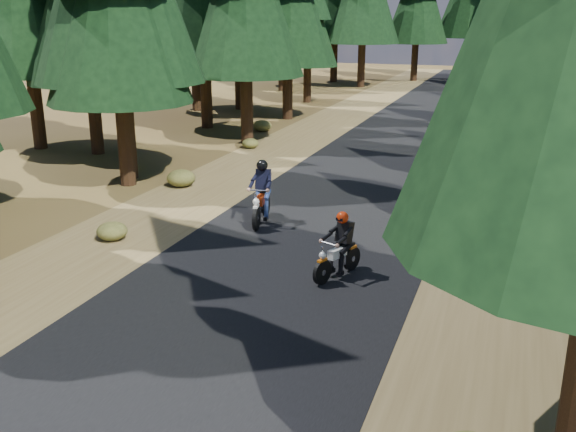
# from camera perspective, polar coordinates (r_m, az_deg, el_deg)

# --- Properties ---
(ground) EXTENTS (120.00, 120.00, 0.00)m
(ground) POSITION_cam_1_polar(r_m,az_deg,el_deg) (13.22, -2.23, -6.41)
(ground) COLOR #443018
(ground) RESTS_ON ground
(road) EXTENTS (6.00, 100.00, 0.01)m
(road) POSITION_cam_1_polar(r_m,az_deg,el_deg) (17.65, 3.87, -0.15)
(road) COLOR black
(road) RESTS_ON ground
(shoulder_l) EXTENTS (3.20, 100.00, 0.01)m
(shoulder_l) POSITION_cam_1_polar(r_m,az_deg,el_deg) (19.36, -9.32, 1.26)
(shoulder_l) COLOR brown
(shoulder_l) RESTS_ON ground
(shoulder_r) EXTENTS (3.20, 100.00, 0.01)m
(shoulder_r) POSITION_cam_1_polar(r_m,az_deg,el_deg) (17.04, 18.90, -1.76)
(shoulder_r) COLOR brown
(shoulder_r) RESTS_ON ground
(understory_shrubs) EXTENTS (14.46, 32.69, 0.58)m
(understory_shrubs) POSITION_cam_1_polar(r_m,az_deg,el_deg) (19.48, 10.60, 2.08)
(understory_shrubs) COLOR #474C1E
(understory_shrubs) RESTS_ON ground
(rider_lead) EXTENTS (1.03, 1.66, 1.42)m
(rider_lead) POSITION_cam_1_polar(r_m,az_deg,el_deg) (13.58, 4.43, -3.58)
(rider_lead) COLOR silver
(rider_lead) RESTS_ON road
(rider_follow) EXTENTS (0.88, 1.95, 1.68)m
(rider_follow) POSITION_cam_1_polar(r_m,az_deg,el_deg) (17.04, -2.39, 1.20)
(rider_follow) COLOR maroon
(rider_follow) RESTS_ON road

